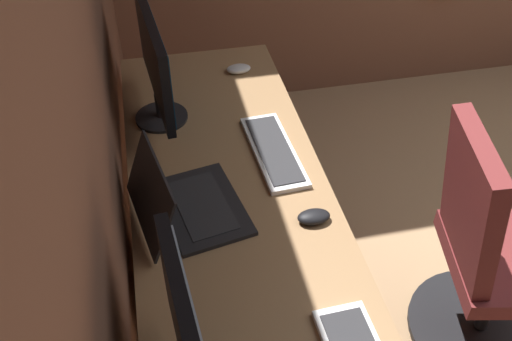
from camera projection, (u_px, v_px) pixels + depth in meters
wall_back at (61, 126)px, 1.16m from camera, size 4.45×0.10×2.60m
desk at (241, 240)px, 1.76m from camera, size 2.20×0.66×0.73m
drawer_pedestal at (237, 309)px, 1.95m from camera, size 0.40×0.51×0.69m
monitor_primary at (155, 62)px, 1.98m from camera, size 0.56×0.20×0.42m
laptop_leftmost at (182, 202)px, 1.73m from camera, size 0.40×0.38×0.23m
keyboard_spare at (274, 151)px, 1.98m from camera, size 0.43×0.16×0.02m
mouse_main at (314, 217)px, 1.73m from camera, size 0.06×0.10×0.03m
mouse_spare at (239, 69)px, 2.39m from camera, size 0.06×0.10×0.03m
office_chair at (489, 261)px, 1.97m from camera, size 0.56×0.59×0.97m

